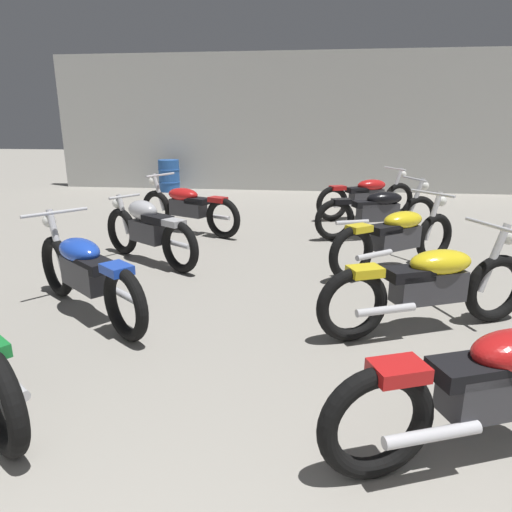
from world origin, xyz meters
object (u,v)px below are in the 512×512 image
(motorcycle_left_row_3, at_px, (148,230))
(motorcycle_right_row_1, at_px, (502,385))
(motorcycle_left_row_2, at_px, (86,272))
(motorcycle_right_row_3, at_px, (397,236))
(oil_drum, at_px, (169,176))
(motorcycle_right_row_4, at_px, (379,211))
(motorcycle_right_row_5, at_px, (367,196))
(motorcycle_right_row_2, at_px, (430,284))
(motorcycle_left_row_4, at_px, (187,207))

(motorcycle_left_row_3, distance_m, motorcycle_right_row_1, 4.72)
(motorcycle_left_row_2, xyz_separation_m, motorcycle_right_row_3, (3.26, 1.85, 0.00))
(motorcycle_left_row_3, distance_m, oil_drum, 6.66)
(motorcycle_left_row_3, bearing_deg, motorcycle_right_row_3, 1.07)
(motorcycle_right_row_4, relative_size, oil_drum, 2.44)
(motorcycle_left_row_2, xyz_separation_m, motorcycle_right_row_5, (3.24, 5.18, 0.00))
(motorcycle_left_row_2, distance_m, motorcycle_right_row_2, 3.26)
(motorcycle_left_row_4, height_order, motorcycle_right_row_1, same)
(motorcycle_right_row_1, height_order, motorcycle_right_row_2, same)
(motorcycle_left_row_2, height_order, motorcycle_left_row_4, same)
(motorcycle_left_row_4, relative_size, motorcycle_right_row_1, 0.97)
(motorcycle_right_row_3, height_order, oil_drum, motorcycle_right_row_3)
(motorcycle_left_row_2, xyz_separation_m, motorcycle_left_row_4, (0.05, 3.56, 0.00))
(motorcycle_left_row_2, relative_size, motorcycle_left_row_3, 1.04)
(motorcycle_left_row_2, distance_m, motorcycle_right_row_3, 3.75)
(motorcycle_left_row_4, relative_size, motorcycle_right_row_4, 0.96)
(motorcycle_right_row_4, bearing_deg, motorcycle_left_row_4, -179.80)
(motorcycle_left_row_4, height_order, motorcycle_right_row_2, same)
(motorcycle_left_row_2, relative_size, motorcycle_right_row_1, 0.85)
(motorcycle_right_row_2, relative_size, motorcycle_right_row_4, 0.98)
(motorcycle_right_row_1, bearing_deg, motorcycle_left_row_2, 153.81)
(motorcycle_right_row_5, bearing_deg, motorcycle_right_row_1, -89.72)
(motorcycle_right_row_1, relative_size, motorcycle_right_row_4, 0.99)
(motorcycle_left_row_2, distance_m, motorcycle_right_row_5, 6.11)
(motorcycle_left_row_4, distance_m, oil_drum, 4.98)
(motorcycle_left_row_2, height_order, motorcycle_right_row_3, same)
(motorcycle_right_row_1, relative_size, motorcycle_right_row_2, 1.01)
(motorcycle_left_row_2, height_order, motorcycle_right_row_4, same)
(motorcycle_right_row_5, bearing_deg, motorcycle_left_row_4, -153.12)
(motorcycle_right_row_3, xyz_separation_m, oil_drum, (-5.00, 6.37, -0.03))
(motorcycle_right_row_1, bearing_deg, motorcycle_right_row_3, 90.11)
(motorcycle_left_row_4, bearing_deg, motorcycle_left_row_3, -91.88)
(motorcycle_right_row_2, height_order, oil_drum, motorcycle_right_row_2)
(motorcycle_left_row_2, height_order, motorcycle_right_row_5, same)
(motorcycle_left_row_4, xyz_separation_m, oil_drum, (-1.79, 4.65, -0.03))
(motorcycle_left_row_2, relative_size, motorcycle_left_row_4, 0.88)
(motorcycle_left_row_2, height_order, motorcycle_right_row_2, same)
(motorcycle_right_row_3, bearing_deg, motorcycle_right_row_4, 90.28)
(oil_drum, bearing_deg, motorcycle_right_row_4, -42.91)
(motorcycle_left_row_4, height_order, motorcycle_right_row_4, same)
(oil_drum, bearing_deg, motorcycle_right_row_2, -58.56)
(motorcycle_left_row_3, xyz_separation_m, motorcycle_right_row_2, (3.27, -1.74, -0.01))
(motorcycle_left_row_4, bearing_deg, motorcycle_right_row_4, 0.20)
(motorcycle_right_row_3, bearing_deg, motorcycle_left_row_2, -150.51)
(motorcycle_left_row_3, height_order, motorcycle_right_row_4, motorcycle_right_row_4)
(motorcycle_right_row_2, xyz_separation_m, motorcycle_right_row_4, (-0.00, 3.53, 0.00))
(motorcycle_left_row_3, bearing_deg, motorcycle_right_row_2, -28.05)
(motorcycle_left_row_4, bearing_deg, motorcycle_right_row_2, -47.63)
(motorcycle_left_row_2, relative_size, motorcycle_right_row_3, 0.99)
(motorcycle_left_row_3, bearing_deg, motorcycle_right_row_5, 46.27)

